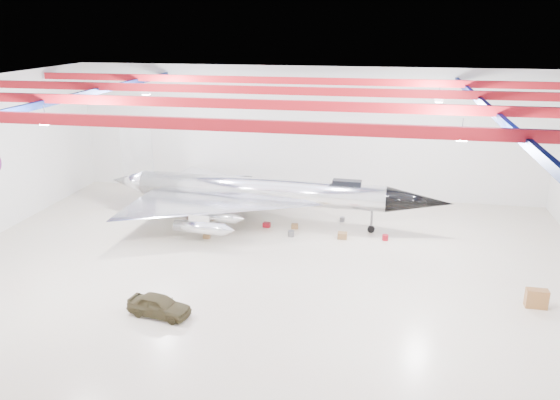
# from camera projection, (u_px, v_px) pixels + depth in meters

# --- Properties ---
(floor) EXTENTS (40.00, 40.00, 0.00)m
(floor) POSITION_uv_depth(u_px,v_px,m) (267.00, 264.00, 34.10)
(floor) COLOR beige
(floor) RESTS_ON ground
(wall_back) EXTENTS (40.00, 0.00, 40.00)m
(wall_back) POSITION_uv_depth(u_px,v_px,m) (304.00, 132.00, 46.38)
(wall_back) COLOR silver
(wall_back) RESTS_ON floor
(ceiling) EXTENTS (40.00, 40.00, 0.00)m
(ceiling) POSITION_uv_depth(u_px,v_px,m) (266.00, 86.00, 30.67)
(ceiling) COLOR #0A0F38
(ceiling) RESTS_ON wall_back
(ceiling_structure) EXTENTS (39.50, 29.50, 1.08)m
(ceiling_structure) POSITION_uv_depth(u_px,v_px,m) (266.00, 98.00, 30.88)
(ceiling_structure) COLOR maroon
(ceiling_structure) RESTS_ON ceiling
(jet_aircraft) EXTENTS (25.92, 15.42, 7.07)m
(jet_aircraft) POSITION_uv_depth(u_px,v_px,m) (259.00, 194.00, 40.38)
(jet_aircraft) COLOR silver
(jet_aircraft) RESTS_ON floor
(jeep) EXTENTS (3.53, 1.88, 1.14)m
(jeep) POSITION_uv_depth(u_px,v_px,m) (159.00, 305.00, 28.02)
(jeep) COLOR #3E361F
(jeep) RESTS_ON floor
(desk) EXTENTS (1.12, 0.57, 1.02)m
(desk) POSITION_uv_depth(u_px,v_px,m) (537.00, 299.00, 28.83)
(desk) COLOR brown
(desk) RESTS_ON floor
(crate_ply) EXTENTS (0.46, 0.38, 0.31)m
(crate_ply) POSITION_uv_depth(u_px,v_px,m) (207.00, 236.00, 38.16)
(crate_ply) COLOR olive
(crate_ply) RESTS_ON floor
(toolbox_red) EXTENTS (0.56, 0.48, 0.35)m
(toolbox_red) POSITION_uv_depth(u_px,v_px,m) (267.00, 225.00, 40.23)
(toolbox_red) COLOR maroon
(toolbox_red) RESTS_ON floor
(engine_drum) EXTENTS (0.47, 0.47, 0.41)m
(engine_drum) POSITION_uv_depth(u_px,v_px,m) (291.00, 234.00, 38.50)
(engine_drum) COLOR #59595B
(engine_drum) RESTS_ON floor
(parts_bin) EXTENTS (0.65, 0.52, 0.45)m
(parts_bin) POSITION_uv_depth(u_px,v_px,m) (342.00, 236.00, 38.07)
(parts_bin) COLOR olive
(parts_bin) RESTS_ON floor
(crate_small) EXTENTS (0.49, 0.45, 0.28)m
(crate_small) POSITION_uv_depth(u_px,v_px,m) (219.00, 222.00, 40.80)
(crate_small) COLOR #59595B
(crate_small) RESTS_ON floor
(tool_chest) EXTENTS (0.44, 0.44, 0.39)m
(tool_chest) POSITION_uv_depth(u_px,v_px,m) (385.00, 237.00, 37.81)
(tool_chest) COLOR maroon
(tool_chest) RESTS_ON floor
(oil_barrel) EXTENTS (0.55, 0.46, 0.35)m
(oil_barrel) POSITION_uv_depth(u_px,v_px,m) (295.00, 226.00, 39.96)
(oil_barrel) COLOR olive
(oil_barrel) RESTS_ON floor
(spares_box) EXTENTS (0.46, 0.46, 0.34)m
(spares_box) POSITION_uv_depth(u_px,v_px,m) (342.00, 219.00, 41.34)
(spares_box) COLOR #59595B
(spares_box) RESTS_ON floor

